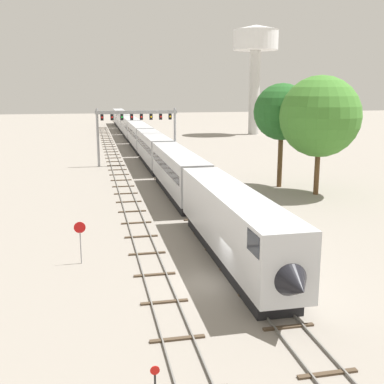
{
  "coord_description": "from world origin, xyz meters",
  "views": [
    {
      "loc": [
        -7.04,
        -25.97,
        11.45
      ],
      "look_at": [
        1.0,
        12.0,
        3.0
      ],
      "focal_mm": 44.84,
      "sensor_mm": 36.0,
      "label": 1
    }
  ],
  "objects": [
    {
      "name": "track_near",
      "position": [
        -3.5,
        40.0,
        0.07
      ],
      "size": [
        2.6,
        160.0,
        0.16
      ],
      "color": "slate",
      "rests_on": "ground"
    },
    {
      "name": "signal_gantry",
      "position": [
        -0.25,
        45.74,
        6.34
      ],
      "size": [
        12.1,
        0.49,
        8.54
      ],
      "color": "#999BA0",
      "rests_on": "ground"
    },
    {
      "name": "ground_plane",
      "position": [
        0.0,
        0.0,
        0.0
      ],
      "size": [
        400.0,
        400.0,
        0.0
      ],
      "primitive_type": "plane",
      "color": "gray"
    },
    {
      "name": "stop_sign",
      "position": [
        -8.0,
        5.08,
        1.87
      ],
      "size": [
        0.76,
        0.08,
        2.88
      ],
      "color": "gray",
      "rests_on": "ground"
    },
    {
      "name": "trackside_tree_mid",
      "position": [
        14.55,
        26.24,
        8.73
      ],
      "size": [
        6.49,
        6.49,
        12.01
      ],
      "color": "brown",
      "rests_on": "ground"
    },
    {
      "name": "trackside_tree_left",
      "position": [
        16.94,
        21.53,
        8.46
      ],
      "size": [
        8.64,
        8.64,
        12.8
      ],
      "color": "brown",
      "rests_on": "ground"
    },
    {
      "name": "passenger_train",
      "position": [
        2.0,
        65.17,
        2.61
      ],
      "size": [
        3.04,
        142.89,
        4.8
      ],
      "color": "silver",
      "rests_on": "ground"
    },
    {
      "name": "water_tower",
      "position": [
        33.21,
        89.43,
        21.23
      ],
      "size": [
        11.08,
        11.08,
        26.32
      ],
      "color": "beige",
      "rests_on": "ground"
    },
    {
      "name": "track_main",
      "position": [
        2.0,
        60.0,
        0.07
      ],
      "size": [
        2.6,
        200.0,
        0.16
      ],
      "color": "slate",
      "rests_on": "ground"
    }
  ]
}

